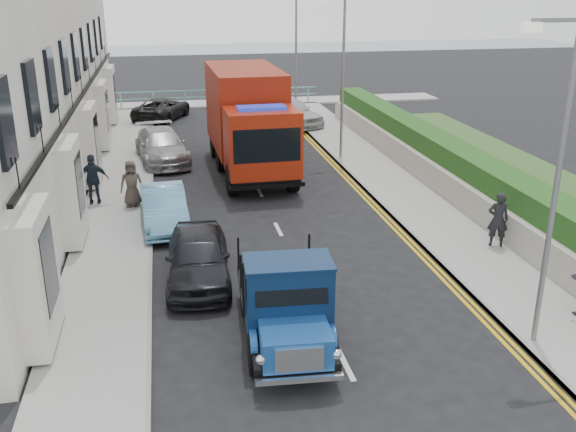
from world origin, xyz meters
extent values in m
plane|color=black|center=(0.00, 0.00, 0.00)|extent=(120.00, 120.00, 0.00)
cube|color=gray|center=(-5.20, 9.00, 0.06)|extent=(2.40, 38.00, 0.12)
cube|color=gray|center=(5.30, 9.00, 0.06)|extent=(2.60, 38.00, 0.12)
cube|color=gray|center=(0.00, 29.00, 0.06)|extent=(30.00, 2.50, 0.12)
plane|color=slate|center=(0.00, 60.00, 0.00)|extent=(120.00, 120.00, 0.00)
cube|color=black|center=(-6.35, 13.00, 3.60)|extent=(0.12, 28.00, 0.10)
cube|color=#B2AD9E|center=(6.60, 9.00, 0.55)|extent=(0.30, 28.00, 1.00)
cube|color=#1B4416|center=(7.30, 9.00, 0.95)|extent=(1.20, 28.00, 1.70)
cube|color=#59B2A5|center=(0.00, 28.20, 1.08)|extent=(13.00, 0.08, 0.06)
cube|color=#59B2A5|center=(0.00, 28.20, 0.65)|extent=(13.00, 0.06, 0.05)
cylinder|color=slate|center=(4.30, -2.00, 3.50)|extent=(0.12, 0.12, 7.00)
cube|color=slate|center=(3.80, -2.00, 6.90)|extent=(1.00, 0.08, 0.08)
cube|color=beige|center=(3.30, -2.00, 6.78)|extent=(0.35, 0.18, 0.18)
cylinder|color=slate|center=(4.30, 14.00, 3.50)|extent=(0.12, 0.12, 7.00)
cube|color=beige|center=(3.30, 14.00, 6.78)|extent=(0.35, 0.18, 0.18)
cylinder|color=slate|center=(4.30, 24.00, 3.50)|extent=(0.12, 0.12, 7.00)
cylinder|color=black|center=(-1.92, -1.89, 0.43)|extent=(0.28, 0.87, 0.85)
cylinder|color=black|center=(-0.35, -1.99, 0.43)|extent=(0.28, 0.87, 0.85)
cylinder|color=black|center=(-1.76, 0.59, 0.43)|extent=(0.28, 0.87, 0.85)
cylinder|color=black|center=(-0.20, 0.50, 0.43)|extent=(0.28, 0.87, 0.85)
cube|color=black|center=(-1.06, -0.70, 0.55)|extent=(1.95, 4.37, 0.16)
cube|color=#1C4C97|center=(-1.16, -2.34, 0.87)|extent=(1.45, 1.24, 0.64)
cube|color=silver|center=(-1.20, -2.94, 0.87)|extent=(0.94, 0.13, 0.49)
cube|color=#0C2244|center=(-1.10, -1.32, 1.38)|extent=(1.84, 1.18, 1.56)
cube|color=black|center=(-0.99, 0.37, 0.76)|extent=(2.02, 2.60, 0.11)
cylinder|color=black|center=(-1.07, 9.83, 0.61)|extent=(0.38, 1.22, 1.22)
cylinder|color=black|center=(1.25, 9.88, 0.61)|extent=(0.38, 1.22, 1.22)
cylinder|color=black|center=(-1.15, 13.26, 0.61)|extent=(0.38, 1.22, 1.22)
cylinder|color=black|center=(1.17, 13.31, 0.61)|extent=(0.38, 1.22, 1.22)
cylinder|color=black|center=(-1.20, 15.69, 0.61)|extent=(0.38, 1.22, 1.22)
cylinder|color=black|center=(1.12, 15.74, 0.61)|extent=(0.38, 1.22, 1.22)
cube|color=black|center=(0.03, 12.73, 0.83)|extent=(2.72, 7.79, 0.28)
cube|color=#981E0B|center=(0.09, 9.86, 1.99)|extent=(2.70, 2.16, 2.43)
cube|color=black|center=(0.12, 8.84, 2.10)|extent=(2.43, 0.14, 1.22)
cube|color=maroon|center=(0.00, 13.95, 2.54)|extent=(2.90, 5.81, 3.32)
imported|color=black|center=(-2.77, 2.66, 0.70)|extent=(1.88, 4.20, 1.40)
imported|color=#60A4CF|center=(-3.60, 7.00, 0.65)|extent=(1.58, 4.01, 1.30)
imported|color=#99999D|center=(-3.60, 15.24, 0.71)|extent=(2.63, 5.12, 1.42)
imported|color=black|center=(-3.50, 24.82, 0.64)|extent=(3.79, 5.05, 1.27)
imported|color=#B7B5BA|center=(3.50, 21.61, 0.79)|extent=(3.45, 5.00, 1.58)
imported|color=black|center=(6.10, 3.14, 0.95)|extent=(0.71, 0.58, 1.67)
imported|color=#19212D|center=(-6.00, 9.46, 1.02)|extent=(1.07, 0.47, 1.80)
imported|color=#453831|center=(-4.67, 8.95, 0.94)|extent=(0.81, 0.53, 1.64)
camera|label=1|loc=(-3.40, -13.11, 7.56)|focal=40.00mm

